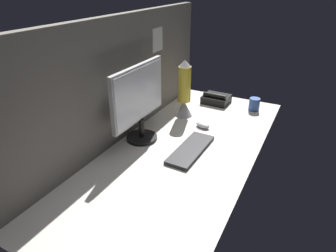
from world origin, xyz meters
TOP-DOWN VIEW (x-y plane):
  - ground_plane at (0.00, 0.00)cm, footprint 180.00×80.00cm
  - cubicle_wall_back at (0.04, 37.50)cm, footprint 180.00×5.50cm
  - monitor at (-0.88, 25.15)cm, footprint 47.59×18.00cm
  - keyboard at (-0.16, -6.45)cm, footprint 37.34×14.00cm
  - mouse at (29.55, -1.80)cm, footprint 7.91×10.73cm
  - mug_ceramic_blue at (71.46, -24.14)cm, footprint 7.37×7.37cm
  - lava_lamp at (40.22, 16.51)cm, footprint 11.80×11.80cm
  - desk_phone at (72.30, 4.43)cm, footprint 17.53×19.47cm

SIDE VIEW (x-z plane):
  - ground_plane at x=0.00cm, z-range -3.00..0.00cm
  - keyboard at x=-0.16cm, z-range 0.00..2.00cm
  - mouse at x=29.55cm, z-range 0.00..3.40cm
  - desk_phone at x=72.30cm, z-range -1.21..7.59cm
  - mug_ceramic_blue at x=71.46cm, z-range 0.00..9.08cm
  - lava_lamp at x=40.22cm, z-range -3.11..35.52cm
  - monitor at x=-0.88cm, z-range 2.75..46.79cm
  - cubicle_wall_back at x=0.04cm, z-range 0.02..68.42cm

